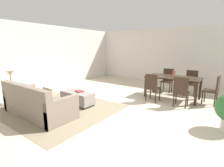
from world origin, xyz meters
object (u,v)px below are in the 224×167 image
(ottoman_table, at_px, (78,97))
(dining_chair_far_left, at_px, (168,79))
(dining_chair_near_left, at_px, (152,86))
(dining_chair_head_east, at_px, (214,89))
(book_on_ottoman, at_px, (79,91))
(side_table, at_px, (12,91))
(table_lamp, at_px, (10,74))
(dining_chair_near_right, at_px, (181,90))
(dining_table, at_px, (173,79))
(couch, at_px, (37,104))
(vase_centerpiece, at_px, (174,74))
(dining_chair_far_right, at_px, (191,81))

(ottoman_table, bearing_deg, dining_chair_far_left, 61.88)
(dining_chair_near_left, bearing_deg, dining_chair_head_east, 25.84)
(book_on_ottoman, bearing_deg, side_table, -142.57)
(table_lamp, height_order, dining_chair_near_right, table_lamp)
(ottoman_table, relative_size, table_lamp, 2.04)
(table_lamp, bearing_deg, ottoman_table, 36.71)
(table_lamp, xyz_separation_m, dining_table, (3.75, 3.64, -0.30))
(side_table, bearing_deg, dining_chair_near_left, 40.34)
(side_table, height_order, table_lamp, table_lamp)
(ottoman_table, distance_m, dining_table, 3.29)
(couch, relative_size, dining_table, 1.19)
(couch, relative_size, dining_chair_near_left, 2.29)
(vase_centerpiece, bearing_deg, ottoman_table, -131.24)
(dining_chair_near_right, xyz_separation_m, book_on_ottoman, (-2.60, -1.60, -0.10))
(dining_chair_near_right, bearing_deg, vase_centerpiece, 119.33)
(dining_table, relative_size, dining_chair_far_left, 1.93)
(ottoman_table, relative_size, book_on_ottoman, 4.12)
(table_lamp, xyz_separation_m, dining_chair_far_right, (4.19, 4.45, -0.45))
(side_table, relative_size, dining_chair_far_left, 0.61)
(ottoman_table, xyz_separation_m, vase_centerpiece, (2.18, 2.48, 0.63))
(dining_chair_head_east, bearing_deg, dining_chair_near_left, -154.16)
(dining_chair_near_right, relative_size, dining_chair_far_left, 1.00)
(table_lamp, bearing_deg, side_table, 153.43)
(dining_chair_near_right, bearing_deg, dining_chair_far_left, 119.96)
(side_table, height_order, book_on_ottoman, side_table)
(table_lamp, height_order, dining_chair_far_left, table_lamp)
(table_lamp, distance_m, dining_chair_head_east, 6.20)
(couch, height_order, ottoman_table, couch)
(ottoman_table, distance_m, vase_centerpiece, 3.36)
(dining_chair_far_left, bearing_deg, dining_chair_near_left, -89.35)
(dining_chair_near_left, xyz_separation_m, vase_centerpiece, (0.43, 0.83, 0.34))
(couch, relative_size, dining_chair_far_right, 2.29)
(table_lamp, relative_size, dining_chair_near_right, 0.57)
(dining_chair_far_left, bearing_deg, book_on_ottoman, -118.05)
(dining_chair_near_right, relative_size, dining_chair_far_right, 1.00)
(couch, xyz_separation_m, table_lamp, (-1.36, -0.01, 0.68))
(dining_chair_near_left, height_order, book_on_ottoman, dining_chair_near_left)
(dining_chair_far_right, bearing_deg, side_table, -133.31)
(ottoman_table, bearing_deg, dining_chair_near_right, 32.10)
(side_table, height_order, dining_chair_far_left, dining_chair_far_left)
(side_table, xyz_separation_m, dining_chair_far_right, (4.19, 4.45, 0.07))
(couch, distance_m, dining_chair_far_right, 5.27)
(couch, relative_size, ottoman_table, 1.97)
(dining_table, xyz_separation_m, book_on_ottoman, (-2.12, -2.39, -0.25))
(dining_chair_near_left, xyz_separation_m, dining_chair_far_left, (-0.02, 1.59, 0.00))
(dining_chair_far_right, height_order, book_on_ottoman, dining_chair_far_right)
(side_table, relative_size, book_on_ottoman, 2.16)
(dining_chair_far_right, bearing_deg, dining_chair_head_east, -45.21)
(table_lamp, distance_m, dining_chair_far_right, 6.13)
(dining_chair_near_left, height_order, dining_chair_far_left, same)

